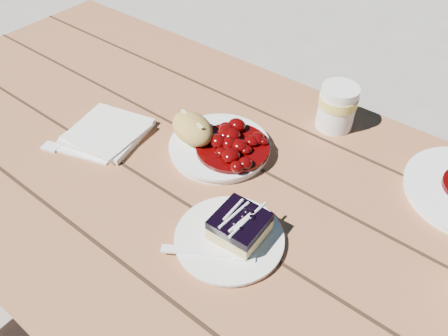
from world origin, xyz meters
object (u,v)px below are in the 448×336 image
Objects in this scene: picnic_table at (267,264)px; blueberry_cake at (240,226)px; second_cup at (337,107)px; dessert_plate at (229,239)px; main_plate at (220,147)px; bread_roll at (193,128)px.

blueberry_cake is (-0.01, -0.08, 0.19)m from picnic_table.
blueberry_cake is at bearing -100.15° from picnic_table.
dessert_plate is at bearing -88.18° from second_cup.
picnic_table is 9.82× the size of main_plate.
blueberry_cake is at bearing -42.92° from main_plate.
bread_roll is 0.60× the size of dessert_plate.
picnic_table is 0.37m from second_cup.
picnic_table is 11.10× the size of dessert_plate.
blueberry_cake is 0.38m from second_cup.
second_cup is (-0.02, 0.38, 0.02)m from blueberry_cake.
second_cup reaches higher than bread_roll.
main_plate is 1.13× the size of dessert_plate.
main_plate is 0.27m from second_cup.
main_plate reaches higher than dessert_plate.
second_cup reaches higher than picnic_table.
blueberry_cake is at bearing -31.42° from bread_roll.
dessert_plate is at bearing -126.01° from blueberry_cake.
dessert_plate is 2.12× the size of blueberry_cake.
bread_roll reaches higher than dessert_plate.
blueberry_cake is 0.85× the size of second_cup.
bread_roll reaches higher than picnic_table.
dessert_plate is 0.03m from blueberry_cake.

